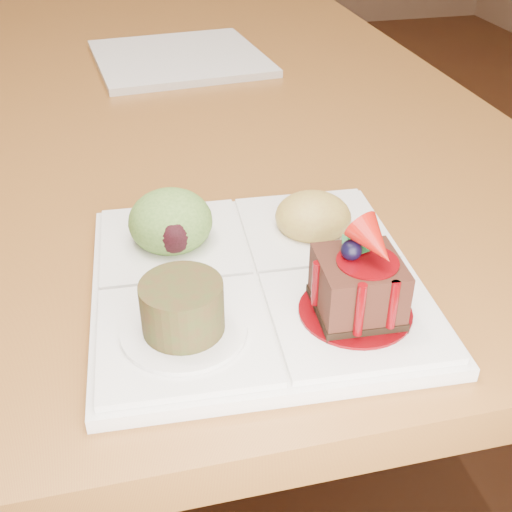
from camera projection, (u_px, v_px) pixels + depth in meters
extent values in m
plane|color=#573419|center=(161.00, 366.00, 1.55)|extent=(6.00, 6.00, 0.00)
cube|color=brown|center=(127.00, 66.00, 1.14)|extent=(1.00, 1.80, 0.04)
cylinder|color=brown|center=(258.00, 93.00, 2.12)|extent=(0.06, 0.06, 0.71)
cylinder|color=black|center=(463.00, 256.00, 1.53)|extent=(0.04, 0.04, 0.47)
cube|color=silver|center=(256.00, 284.00, 0.55)|extent=(0.29, 0.29, 0.01)
cube|color=silver|center=(355.00, 315.00, 0.50)|extent=(0.14, 0.14, 0.01)
cube|color=silver|center=(185.00, 335.00, 0.48)|extent=(0.14, 0.14, 0.01)
cube|color=silver|center=(172.00, 241.00, 0.59)|extent=(0.14, 0.14, 0.01)
cube|color=silver|center=(312.00, 228.00, 0.61)|extent=(0.14, 0.14, 0.01)
cylinder|color=#570307|center=(355.00, 311.00, 0.50)|extent=(0.09, 0.09, 0.00)
cube|color=black|center=(355.00, 308.00, 0.50)|extent=(0.07, 0.07, 0.01)
cube|color=#36150E|center=(358.00, 283.00, 0.49)|extent=(0.06, 0.06, 0.04)
cylinder|color=#570307|center=(361.00, 260.00, 0.48)|extent=(0.05, 0.05, 0.00)
sphere|color=black|center=(351.00, 250.00, 0.47)|extent=(0.02, 0.02, 0.02)
cone|color=#991109|center=(375.00, 243.00, 0.46)|extent=(0.04, 0.05, 0.04)
cube|color=#134F1E|center=(359.00, 244.00, 0.48)|extent=(0.01, 0.02, 0.01)
cube|color=#134F1E|center=(349.00, 244.00, 0.48)|extent=(0.02, 0.02, 0.01)
cylinder|color=#570307|center=(360.00, 310.00, 0.46)|extent=(0.01, 0.01, 0.04)
cylinder|color=#570307|center=(393.00, 305.00, 0.46)|extent=(0.01, 0.01, 0.04)
cylinder|color=#570307|center=(316.00, 284.00, 0.49)|extent=(0.01, 0.01, 0.04)
cylinder|color=silver|center=(184.00, 330.00, 0.48)|extent=(0.10, 0.10, 0.00)
cylinder|color=#422212|center=(182.00, 307.00, 0.47)|extent=(0.06, 0.06, 0.04)
cylinder|color=#4F2811|center=(181.00, 291.00, 0.46)|extent=(0.05, 0.05, 0.00)
ellipsoid|color=olive|center=(171.00, 221.00, 0.58)|extent=(0.08, 0.08, 0.06)
ellipsoid|color=black|center=(174.00, 235.00, 0.56)|extent=(0.04, 0.03, 0.03)
ellipsoid|color=#A9993D|center=(313.00, 217.00, 0.61)|extent=(0.07, 0.07, 0.04)
cube|color=#BA500D|center=(328.00, 209.00, 0.61)|extent=(0.02, 0.02, 0.02)
cube|color=#446E18|center=(314.00, 205.00, 0.62)|extent=(0.02, 0.02, 0.01)
cube|color=#BA500D|center=(300.00, 204.00, 0.61)|extent=(0.02, 0.02, 0.02)
cube|color=#446E18|center=(300.00, 214.00, 0.60)|extent=(0.02, 0.02, 0.02)
cube|color=#BA500D|center=(306.00, 221.00, 0.60)|extent=(0.02, 0.02, 0.02)
cube|color=#446E18|center=(320.00, 220.00, 0.59)|extent=(0.02, 0.02, 0.02)
cube|color=#BA500D|center=(331.00, 218.00, 0.60)|extent=(0.02, 0.02, 0.02)
cube|color=silver|center=(179.00, 58.00, 1.10)|extent=(0.30, 0.30, 0.01)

